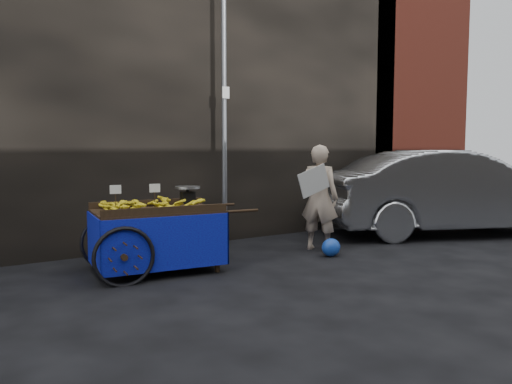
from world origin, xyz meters
TOP-DOWN VIEW (x-y plane):
  - ground at (0.00, 0.00)m, footprint 80.00×80.00m
  - building_wall at (0.39, 2.60)m, footprint 13.50×2.00m
  - street_pole at (0.30, 1.30)m, footprint 0.12×0.10m
  - banana_cart at (-1.31, 0.28)m, footprint 2.18×1.20m
  - vendor at (1.30, 0.18)m, footprint 0.91×0.70m
  - plastic_bag at (1.14, -0.27)m, footprint 0.29×0.23m
  - parked_car at (4.19, 0.00)m, footprint 4.83×3.29m

SIDE VIEW (x-z plane):
  - ground at x=0.00m, z-range 0.00..0.00m
  - plastic_bag at x=1.14m, z-range 0.00..0.26m
  - banana_cart at x=-1.31m, z-range 0.13..1.26m
  - parked_car at x=4.19m, z-range 0.00..1.51m
  - vendor at x=1.30m, z-range 0.00..1.60m
  - street_pole at x=0.30m, z-range 0.01..4.01m
  - building_wall at x=0.39m, z-range 0.00..5.00m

